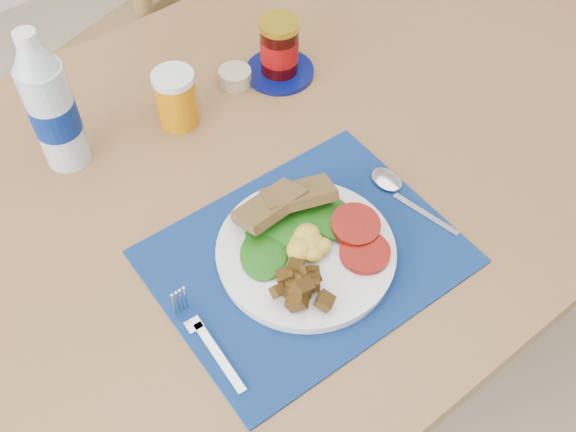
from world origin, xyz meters
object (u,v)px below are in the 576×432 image
object	(u,v)px
water_bottle	(52,108)
jam_on_saucer	(279,52)
breakfast_plate	(305,252)
chair_far	(173,14)
juice_glass	(176,100)

from	to	relation	value
water_bottle	jam_on_saucer	world-z (taller)	water_bottle
water_bottle	jam_on_saucer	xyz separation A→B (m)	(0.38, -0.05, -0.06)
breakfast_plate	jam_on_saucer	xyz separation A→B (m)	(0.22, 0.34, 0.03)
chair_far	jam_on_saucer	world-z (taller)	chair_far
chair_far	breakfast_plate	xyz separation A→B (m)	(-0.27, -0.82, 0.19)
water_bottle	jam_on_saucer	distance (m)	0.39
breakfast_plate	water_bottle	xyz separation A→B (m)	(-0.17, 0.38, 0.08)
chair_far	juice_glass	xyz separation A→B (m)	(-0.26, -0.48, 0.22)
chair_far	breakfast_plate	bearing A→B (deg)	54.67
breakfast_plate	water_bottle	distance (m)	0.42
jam_on_saucer	chair_far	bearing A→B (deg)	83.30
chair_far	water_bottle	size ratio (longest dim) A/B	4.78
breakfast_plate	water_bottle	world-z (taller)	water_bottle
jam_on_saucer	breakfast_plate	bearing A→B (deg)	-122.73
juice_glass	jam_on_saucer	size ratio (longest dim) A/B	0.76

